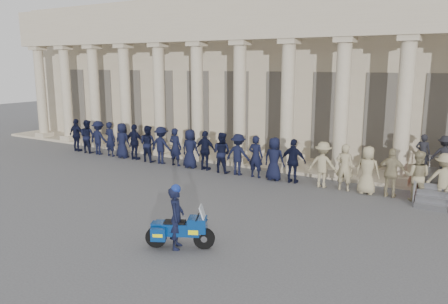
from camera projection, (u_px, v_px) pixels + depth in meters
ground at (161, 213)px, 15.33m from camera, size 90.00×90.00×0.00m
building at (311, 74)px, 26.81m from camera, size 40.00×12.50×9.00m
officer_rank at (238, 154)px, 20.46m from camera, size 23.66×0.74×1.95m
motorcycle at (181, 229)px, 12.33m from camera, size 1.84×1.25×1.28m
rider at (176, 217)px, 12.26m from camera, size 0.67×0.78×1.88m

